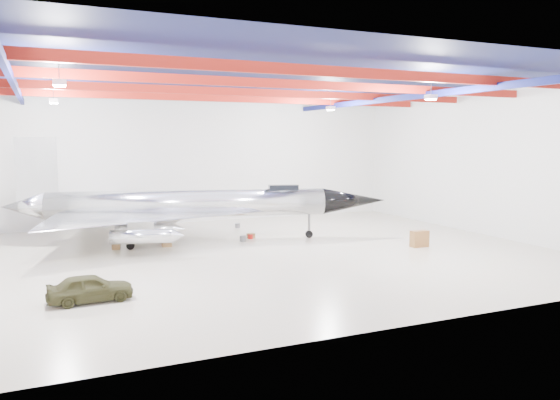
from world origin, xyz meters
name	(u,v)px	position (x,y,z in m)	size (l,w,h in m)	color
floor	(235,256)	(0.00, 0.00, 0.00)	(40.00, 40.00, 0.00)	beige
wall_back	(178,160)	(0.00, 15.00, 5.50)	(40.00, 40.00, 0.00)	silver
wall_right	(484,163)	(20.00, 0.00, 5.50)	(30.00, 30.00, 0.00)	silver
ceiling	(234,77)	(0.00, 0.00, 11.00)	(40.00, 40.00, 0.00)	#0A0F38
ceiling_structure	(234,88)	(0.00, 0.00, 10.32)	(39.50, 29.50, 1.08)	maroon
jet_aircraft	(189,208)	(-1.41, 6.00, 2.43)	(26.75, 18.88, 7.41)	silver
jeep	(90,288)	(-9.11, -6.67, 0.63)	(1.49, 3.71, 1.26)	#38371C
desk	(419,239)	(12.39, -2.28, 0.56)	(1.21, 0.61, 1.11)	brown
crate_ply	(116,247)	(-6.58, 5.09, 0.18)	(0.51, 0.41, 0.36)	olive
toolbox_red	(162,238)	(-3.13, 7.04, 0.18)	(0.51, 0.41, 0.36)	#A61510
engine_drum	(243,239)	(2.09, 4.41, 0.20)	(0.45, 0.45, 0.41)	#59595B
parts_bin	(251,236)	(3.07, 5.39, 0.18)	(0.51, 0.41, 0.36)	olive
crate_small	(115,245)	(-6.54, 6.14, 0.13)	(0.37, 0.29, 0.26)	#59595B
tool_chest	(250,237)	(2.94, 5.14, 0.16)	(0.36, 0.36, 0.33)	#A61510
oil_barrel	(167,243)	(-3.30, 4.67, 0.22)	(0.62, 0.50, 0.44)	olive
spares_box	(238,226)	(3.73, 10.30, 0.19)	(0.42, 0.42, 0.37)	#59595B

